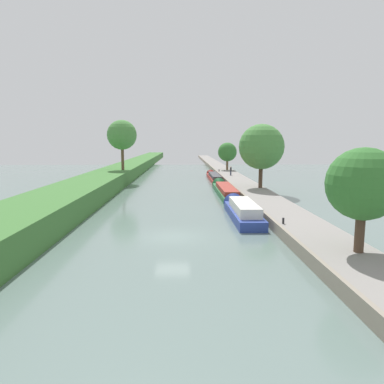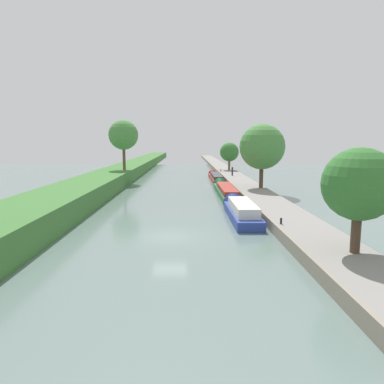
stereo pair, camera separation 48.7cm
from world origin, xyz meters
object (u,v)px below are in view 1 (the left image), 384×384
(narrowboat_green, at_px, (225,190))
(person_walking, at_px, (231,171))
(narrowboat_blue, at_px, (242,210))
(mooring_bollard_far, at_px, (219,170))
(narrowboat_red, at_px, (214,177))
(mooring_bollard_near, at_px, (283,221))

(narrowboat_green, bearing_deg, person_walking, 79.65)
(narrowboat_blue, height_order, mooring_bollard_far, narrowboat_blue)
(narrowboat_green, distance_m, person_walking, 17.22)
(narrowboat_blue, height_order, narrowboat_green, narrowboat_blue)
(narrowboat_green, bearing_deg, narrowboat_blue, -90.73)
(narrowboat_red, bearing_deg, narrowboat_green, -90.49)
(narrowboat_red, bearing_deg, mooring_bollard_near, -87.40)
(narrowboat_red, xyz_separation_m, mooring_bollard_near, (1.73, -38.03, 0.57))
(mooring_bollard_far, bearing_deg, person_walking, -82.03)
(mooring_bollard_far, bearing_deg, narrowboat_blue, -92.97)
(person_walking, bearing_deg, narrowboat_blue, -95.99)
(person_walking, bearing_deg, mooring_bollard_far, 97.97)
(mooring_bollard_far, bearing_deg, narrowboat_green, -94.22)
(narrowboat_green, distance_m, mooring_bollard_near, 20.38)
(narrowboat_red, bearing_deg, person_walking, -16.26)
(narrowboat_red, bearing_deg, mooring_bollard_far, 77.44)
(narrowboat_blue, height_order, person_walking, person_walking)
(narrowboat_red, bearing_deg, narrowboat_blue, -90.60)
(mooring_bollard_near, bearing_deg, person_walking, 88.14)
(person_walking, height_order, mooring_bollard_far, person_walking)
(person_walking, xyz_separation_m, mooring_bollard_near, (-1.21, -37.18, -0.65))
(mooring_bollard_near, relative_size, mooring_bollard_far, 1.00)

